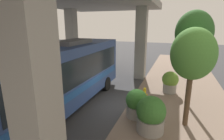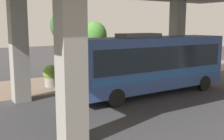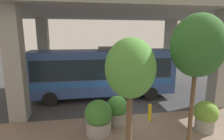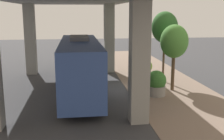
{
  "view_description": "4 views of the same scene",
  "coord_description": "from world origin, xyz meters",
  "px_view_note": "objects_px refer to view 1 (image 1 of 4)",
  "views": [
    {
      "loc": [
        -2.5,
        9.08,
        4.71
      ],
      "look_at": [
        1.26,
        -0.98,
        1.92
      ],
      "focal_mm": 28.0,
      "sensor_mm": 36.0,
      "label": 1
    },
    {
      "loc": [
        16.56,
        -10.27,
        4.35
      ],
      "look_at": [
        0.87,
        -0.19,
        1.34
      ],
      "focal_mm": 45.0,
      "sensor_mm": 36.0,
      "label": 2
    },
    {
      "loc": [
        -9.42,
        2.45,
        4.7
      ],
      "look_at": [
        1.33,
        0.78,
        2.52
      ],
      "focal_mm": 28.0,
      "sensor_mm": 36.0,
      "label": 3
    },
    {
      "loc": [
        3.54,
        19.31,
        5.41
      ],
      "look_at": [
        1.24,
        1.6,
        1.75
      ],
      "focal_mm": 45.0,
      "sensor_mm": 36.0,
      "label": 4
    }
  ],
  "objects_px": {
    "fire_hydrant": "(144,95)",
    "street_tree_near": "(193,55)",
    "planter_back": "(137,103)",
    "street_tree_far": "(194,33)",
    "planter_front": "(151,115)",
    "planter_middle": "(170,82)",
    "bus": "(65,73)"
  },
  "relations": [
    {
      "from": "planter_front",
      "to": "planter_back",
      "type": "relative_size",
      "value": 1.12
    },
    {
      "from": "planter_back",
      "to": "street_tree_far",
      "type": "relative_size",
      "value": 0.28
    },
    {
      "from": "fire_hydrant",
      "to": "street_tree_near",
      "type": "xyz_separation_m",
      "value": [
        -2.3,
        1.77,
        2.93
      ]
    },
    {
      "from": "planter_middle",
      "to": "fire_hydrant",
      "type": "bearing_deg",
      "value": 59.62
    },
    {
      "from": "fire_hydrant",
      "to": "planter_front",
      "type": "relative_size",
      "value": 0.6
    },
    {
      "from": "planter_front",
      "to": "street_tree_far",
      "type": "xyz_separation_m",
      "value": [
        -1.64,
        -3.7,
        3.46
      ]
    },
    {
      "from": "bus",
      "to": "fire_hydrant",
      "type": "relative_size",
      "value": 10.32
    },
    {
      "from": "fire_hydrant",
      "to": "street_tree_far",
      "type": "bearing_deg",
      "value": -161.46
    },
    {
      "from": "fire_hydrant",
      "to": "street_tree_near",
      "type": "distance_m",
      "value": 4.13
    },
    {
      "from": "street_tree_near",
      "to": "planter_front",
      "type": "bearing_deg",
      "value": 36.37
    },
    {
      "from": "bus",
      "to": "planter_middle",
      "type": "relative_size",
      "value": 6.73
    },
    {
      "from": "planter_back",
      "to": "planter_front",
      "type": "bearing_deg",
      "value": 129.37
    },
    {
      "from": "bus",
      "to": "fire_hydrant",
      "type": "bearing_deg",
      "value": -152.51
    },
    {
      "from": "fire_hydrant",
      "to": "planter_front",
      "type": "xyz_separation_m",
      "value": [
        -0.79,
        2.89,
        0.31
      ]
    },
    {
      "from": "planter_front",
      "to": "street_tree_near",
      "type": "relative_size",
      "value": 0.37
    },
    {
      "from": "street_tree_far",
      "to": "planter_middle",
      "type": "bearing_deg",
      "value": -55.41
    },
    {
      "from": "street_tree_far",
      "to": "planter_front",
      "type": "bearing_deg",
      "value": 66.1
    },
    {
      "from": "street_tree_near",
      "to": "bus",
      "type": "bearing_deg",
      "value": 3.5
    },
    {
      "from": "street_tree_near",
      "to": "planter_middle",
      "type": "bearing_deg",
      "value": -77.28
    },
    {
      "from": "planter_middle",
      "to": "planter_back",
      "type": "distance_m",
      "value": 4.41
    },
    {
      "from": "fire_hydrant",
      "to": "planter_middle",
      "type": "height_order",
      "value": "planter_middle"
    },
    {
      "from": "planter_back",
      "to": "planter_middle",
      "type": "bearing_deg",
      "value": -109.45
    },
    {
      "from": "fire_hydrant",
      "to": "planter_back",
      "type": "height_order",
      "value": "planter_back"
    },
    {
      "from": "planter_middle",
      "to": "street_tree_near",
      "type": "bearing_deg",
      "value": 102.72
    },
    {
      "from": "fire_hydrant",
      "to": "street_tree_near",
      "type": "bearing_deg",
      "value": 142.44
    },
    {
      "from": "fire_hydrant",
      "to": "planter_front",
      "type": "height_order",
      "value": "planter_front"
    },
    {
      "from": "fire_hydrant",
      "to": "planter_front",
      "type": "bearing_deg",
      "value": 105.29
    },
    {
      "from": "bus",
      "to": "planter_front",
      "type": "bearing_deg",
      "value": 171.73
    },
    {
      "from": "planter_back",
      "to": "street_tree_near",
      "type": "distance_m",
      "value": 3.61
    },
    {
      "from": "planter_front",
      "to": "street_tree_far",
      "type": "distance_m",
      "value": 5.32
    },
    {
      "from": "bus",
      "to": "planter_back",
      "type": "height_order",
      "value": "bus"
    },
    {
      "from": "bus",
      "to": "planter_front",
      "type": "height_order",
      "value": "bus"
    }
  ]
}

